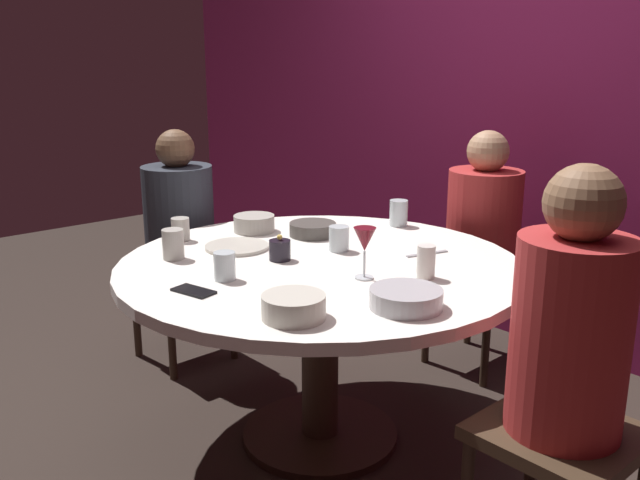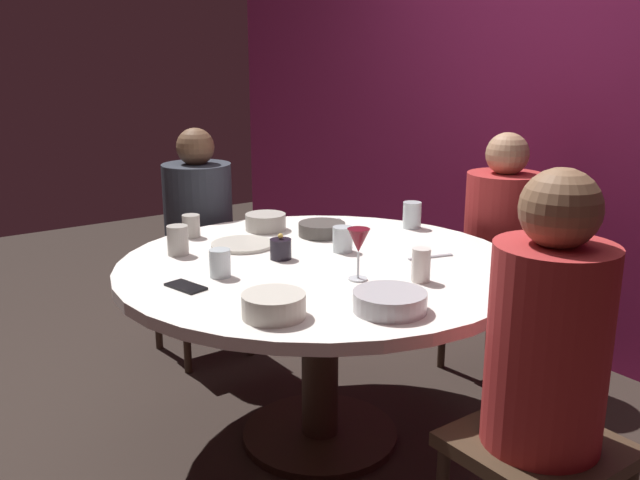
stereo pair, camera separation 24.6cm
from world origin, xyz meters
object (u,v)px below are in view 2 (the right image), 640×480
bowl_sauce_side (274,305)px  cup_far_edge (220,263)px  seated_diner_right (547,348)px  cup_by_left_diner (412,215)px  cup_near_candle (178,240)px  seated_diner_back (502,227)px  dining_table (320,295)px  bowl_serving_large (390,301)px  seated_diner_left (199,217)px  wine_glass (358,243)px  bowl_salad_center (322,229)px  dinner_plate (243,245)px  bowl_small_white (266,222)px  cup_by_right_diner (343,239)px  candle_holder (281,249)px  cell_phone (186,287)px  cup_center_front (421,265)px  cup_beside_wine (191,226)px

bowl_sauce_side → cup_far_edge: (-0.42, 0.05, 0.01)m
seated_diner_right → cup_by_left_diner: (-1.15, 0.61, 0.04)m
seated_diner_right → bowl_sauce_side: bearing=34.9°
cup_near_candle → cup_by_left_diner: 1.02m
seated_diner_back → dining_table: bearing=0.0°
bowl_serving_large → seated_diner_right: bearing=15.5°
seated_diner_right → cup_far_edge: 1.10m
seated_diner_left → wine_glass: size_ratio=6.37×
bowl_salad_center → seated_diner_right: bearing=-9.9°
dinner_plate → bowl_small_white: size_ratio=1.43×
bowl_serving_large → cup_by_right_diner: size_ratio=2.26×
seated_diner_back → bowl_sauce_side: seated_diner_back is taller
candle_holder → bowl_salad_center: 0.37m
seated_diner_left → cup_near_candle: bearing=-31.9°
seated_diner_right → cup_by_left_diner: bearing=-28.1°
cup_near_candle → cup_by_left_diner: bearing=78.1°
bowl_salad_center → bowl_sauce_side: (0.66, -0.65, 0.01)m
bowl_sauce_side → cup_near_candle: size_ratio=1.66×
seated_diner_left → cup_near_candle: (0.61, -0.38, 0.08)m
bowl_serving_large → bowl_sauce_side: bearing=-117.7°
wine_glass → dinner_plate: bearing=-169.8°
wine_glass → cup_near_candle: bearing=-150.2°
cell_phone → cup_center_front: cup_center_front is taller
seated_diner_right → bowl_salad_center: (-1.27, 0.22, 0.01)m
dining_table → cup_far_edge: 0.42m
seated_diner_back → cup_beside_wine: bearing=-25.5°
seated_diner_right → cup_center_front: seated_diner_right is taller
candle_holder → cup_near_candle: 0.39m
cup_by_left_diner → cup_beside_wine: size_ratio=1.22×
bowl_salad_center → cup_beside_wine: cup_beside_wine is taller
cup_center_front → cup_far_edge: bearing=-130.1°
cup_center_front → dinner_plate: bearing=-159.9°
seated_diner_right → cup_near_candle: size_ratio=10.68×
bowl_small_white → cup_center_front: bearing=3.5°
seated_diner_right → wine_glass: seated_diner_right is taller
dining_table → cell_phone: 0.54m
bowl_serving_large → seated_diner_left: bearing=175.2°
bowl_salad_center → bowl_sauce_side: bearing=-44.5°
cell_phone → cup_near_candle: 0.40m
dining_table → cup_by_left_diner: bearing=105.5°
bowl_salad_center → bowl_small_white: bowl_small_white is taller
bowl_salad_center → bowl_small_white: size_ratio=1.12×
seated_diner_left → wine_glass: bearing=-1.0°
bowl_serving_large → bowl_salad_center: (-0.82, 0.35, -0.00)m
seated_diner_left → bowl_serving_large: size_ratio=5.13×
bowl_serving_large → bowl_salad_center: size_ratio=1.13×
cup_near_candle → seated_diner_right: bearing=15.7°
seated_diner_right → candle_holder: (-1.09, -0.10, 0.03)m
bowl_small_white → cup_beside_wine: size_ratio=1.85×
seated_diner_back → cup_near_candle: (-0.38, -1.39, 0.08)m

